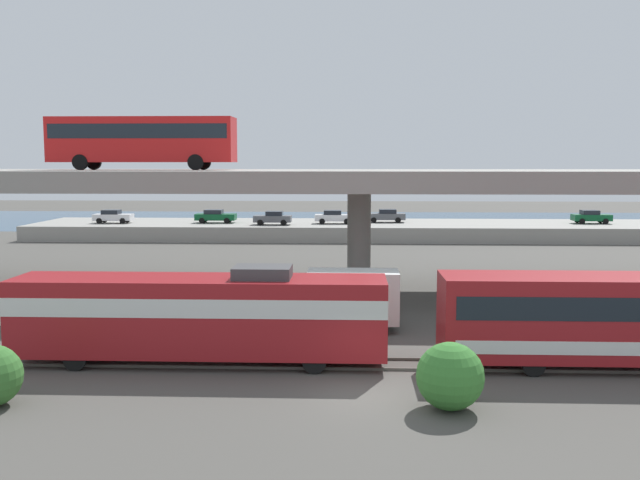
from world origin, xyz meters
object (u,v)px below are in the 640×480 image
(parked_car_1, at_px, (334,217))
(parked_car_2, at_px, (273,218))
(parked_car_3, at_px, (113,216))
(parked_car_0, at_px, (386,216))
(parked_car_5, at_px, (215,216))
(train_locomotive, at_px, (181,312))
(parked_car_4, at_px, (591,217))
(service_truck_west, at_px, (335,298))
(transit_bus_on_overpass, at_px, (143,138))

(parked_car_1, height_order, parked_car_2, same)
(parked_car_1, xyz_separation_m, parked_car_3, (-24.94, -0.34, -0.00))
(parked_car_0, bearing_deg, parked_car_1, 18.71)
(parked_car_1, distance_m, parked_car_5, 13.47)
(parked_car_0, distance_m, parked_car_1, 6.19)
(parked_car_1, xyz_separation_m, parked_car_2, (-6.68, -1.79, -0.00))
(parked_car_0, xyz_separation_m, parked_car_1, (-5.87, -1.99, 0.00))
(train_locomotive, relative_size, parked_car_0, 3.78)
(parked_car_1, height_order, parked_car_4, same)
(service_truck_west, bearing_deg, parked_car_0, -96.08)
(train_locomotive, relative_size, service_truck_west, 2.47)
(parked_car_0, relative_size, parked_car_1, 1.01)
(train_locomotive, xyz_separation_m, parked_car_4, (34.10, 51.11, 0.24))
(train_locomotive, xyz_separation_m, parked_car_2, (-1.30, 47.99, 0.24))
(parked_car_3, bearing_deg, parked_car_5, 3.97)
(service_truck_west, xyz_separation_m, parked_car_1, (-1.02, 43.52, 0.79))
(transit_bus_on_overpass, bearing_deg, parked_car_0, 63.14)
(transit_bus_on_overpass, xyz_separation_m, parked_car_3, (-13.16, 32.52, -7.63))
(parked_car_0, relative_size, parked_car_2, 1.08)
(parked_car_1, xyz_separation_m, parked_car_5, (-13.46, 0.45, 0.00))
(service_truck_west, height_order, parked_car_2, parked_car_2)
(parked_car_2, bearing_deg, parked_car_4, -174.96)
(train_locomotive, distance_m, service_truck_west, 8.96)
(parked_car_2, relative_size, parked_car_3, 0.96)
(parked_car_5, bearing_deg, parked_car_2, -18.30)
(parked_car_2, bearing_deg, service_truck_west, 100.45)
(transit_bus_on_overpass, distance_m, parked_car_2, 32.40)
(parked_car_4, bearing_deg, parked_car_5, -178.81)
(parked_car_0, height_order, parked_car_1, same)
(service_truck_west, xyz_separation_m, parked_car_5, (-14.48, 43.98, 0.80))
(parked_car_3, bearing_deg, service_truck_west, -58.98)
(service_truck_west, xyz_separation_m, parked_car_4, (27.71, 44.85, 0.79))
(parked_car_4, bearing_deg, parked_car_2, -174.96)
(train_locomotive, height_order, parked_car_4, train_locomotive)
(parked_car_5, bearing_deg, transit_bus_on_overpass, -87.10)
(train_locomotive, height_order, parked_car_5, train_locomotive)
(transit_bus_on_overpass, height_order, service_truck_west, transit_bus_on_overpass)
(parked_car_1, bearing_deg, service_truck_west, -88.66)
(train_locomotive, bearing_deg, parked_car_5, -80.85)
(service_truck_west, xyz_separation_m, parked_car_3, (-25.96, 43.18, 0.79))
(parked_car_1, distance_m, parked_car_3, 24.94)
(parked_car_4, relative_size, parked_car_5, 0.92)
(parked_car_5, bearing_deg, parked_car_3, -176.03)
(train_locomotive, bearing_deg, transit_bus_on_overpass, -69.27)
(parked_car_2, distance_m, parked_car_3, 18.32)
(parked_car_0, distance_m, parked_car_3, 30.90)
(parked_car_2, bearing_deg, parked_car_5, -18.30)
(train_locomotive, xyz_separation_m, service_truck_west, (6.39, 6.26, -0.55))
(service_truck_west, distance_m, parked_car_4, 52.73)
(transit_bus_on_overpass, height_order, parked_car_2, transit_bus_on_overpass)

